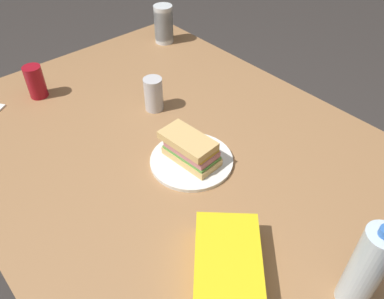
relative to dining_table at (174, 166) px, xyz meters
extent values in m
plane|color=#383330|center=(0.00, 0.00, -0.69)|extent=(8.00, 8.00, 0.00)
cube|color=#9E7047|center=(0.00, 0.00, 0.06)|extent=(1.57, 1.16, 0.04)
cylinder|color=brown|center=(0.71, -0.50, -0.32)|extent=(0.07, 0.07, 0.73)
cylinder|color=white|center=(-0.09, 0.00, 0.09)|extent=(0.25, 0.25, 0.01)
cube|color=#DBB26B|center=(-0.09, 0.00, 0.11)|extent=(0.18, 0.10, 0.02)
cube|color=#599E3F|center=(-0.09, 0.00, 0.12)|extent=(0.17, 0.10, 0.01)
cube|color=#C6727A|center=(-0.09, 0.00, 0.14)|extent=(0.16, 0.10, 0.02)
cube|color=yellow|center=(-0.09, 0.00, 0.15)|extent=(0.16, 0.09, 0.01)
cube|color=#DBB26B|center=(-0.08, 0.01, 0.17)|extent=(0.18, 0.10, 0.02)
cylinder|color=maroon|center=(0.56, 0.19, 0.14)|extent=(0.07, 0.07, 0.12)
cube|color=yellow|center=(-0.42, 0.18, 0.12)|extent=(0.27, 0.27, 0.07)
cylinder|color=silver|center=(-0.65, 0.02, 0.20)|extent=(0.07, 0.07, 0.23)
cylinder|color=silver|center=(0.60, -0.44, 0.13)|extent=(0.08, 0.08, 0.09)
cylinder|color=silver|center=(0.60, -0.44, 0.15)|extent=(0.08, 0.08, 0.09)
cylinder|color=silver|center=(0.60, -0.44, 0.17)|extent=(0.08, 0.08, 0.09)
cylinder|color=silver|center=(0.60, -0.44, 0.18)|extent=(0.08, 0.08, 0.09)
cylinder|color=silver|center=(0.60, -0.44, 0.20)|extent=(0.08, 0.08, 0.09)
cylinder|color=silver|center=(0.21, -0.08, 0.14)|extent=(0.07, 0.07, 0.12)
camera|label=1|loc=(-0.73, 0.56, 0.90)|focal=35.91mm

